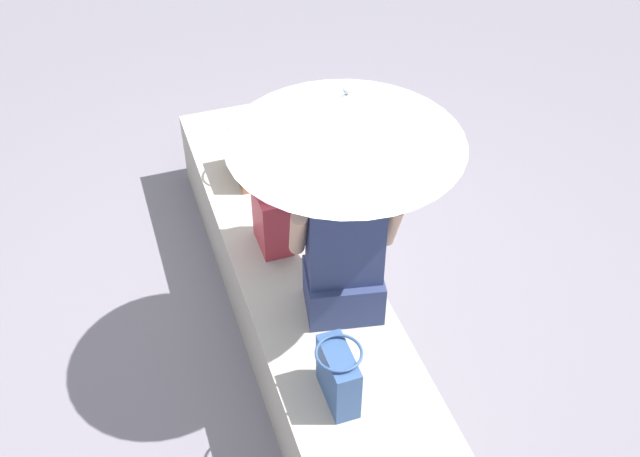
% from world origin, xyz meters
% --- Properties ---
extents(ground_plane, '(14.00, 14.00, 0.00)m').
position_xyz_m(ground_plane, '(0.00, 0.00, 0.00)').
color(ground_plane, slate).
extents(stone_bench, '(2.97, 0.64, 0.48)m').
position_xyz_m(stone_bench, '(0.00, 0.00, 0.24)').
color(stone_bench, '#A8A093').
rests_on(stone_bench, ground).
extents(person_seated, '(0.34, 0.50, 0.90)m').
position_xyz_m(person_seated, '(0.35, 0.10, 0.87)').
color(person_seated, navy).
rests_on(person_seated, stone_bench).
extents(parasol, '(0.96, 0.96, 1.13)m').
position_xyz_m(parasol, '(0.29, 0.12, 1.47)').
color(parasol, '#B7B7BC').
rests_on(parasol, stone_bench).
extents(handbag_black, '(0.30, 0.23, 0.26)m').
position_xyz_m(handbag_black, '(-0.75, -0.04, 0.61)').
color(handbag_black, brown).
rests_on(handbag_black, stone_bench).
extents(tote_bag_canvas, '(0.24, 0.18, 0.35)m').
position_xyz_m(tote_bag_canvas, '(-0.16, -0.08, 0.65)').
color(tote_bag_canvas, '#B2333D').
rests_on(tote_bag_canvas, stone_bench).
extents(shoulder_bag_spare, '(0.26, 0.19, 0.29)m').
position_xyz_m(shoulder_bag_spare, '(0.82, -0.09, 0.62)').
color(shoulder_bag_spare, '#335184').
rests_on(shoulder_bag_spare, stone_bench).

